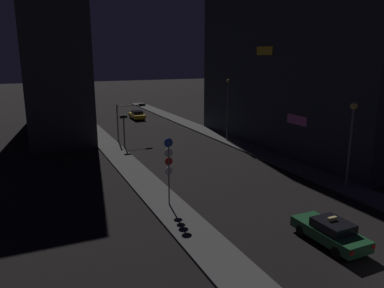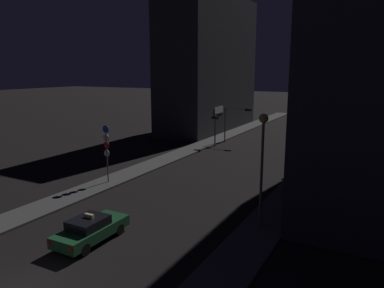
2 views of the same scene
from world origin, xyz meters
TOP-DOWN VIEW (x-y plane):
  - sidewalk_left at (-7.05, 34.18)m, footprint 2.59×72.37m
  - sidewalk_right at (7.05, 34.18)m, footprint 2.59×72.37m
  - building_facade_left at (-11.90, 43.33)m, footprint 7.20×21.75m
  - building_facade_right at (13.83, 24.74)m, footprint 11.05×29.06m
  - taxi at (-0.70, 5.06)m, footprint 1.85×4.46m
  - far_car at (1.27, 50.00)m, footprint 1.94×4.50m
  - traffic_light_overhead at (-4.10, 34.65)m, footprint 3.59×0.41m
  - traffic_light_left_kerb at (-5.50, 31.58)m, footprint 0.80×0.42m
  - sign_pole_left at (-6.93, 13.64)m, footprint 0.61×0.10m
  - street_lamp_near_block at (6.86, 11.06)m, footprint 0.54×0.54m
  - street_lamp_far_block at (6.74, 29.59)m, footprint 0.36×0.36m

SIDE VIEW (x-z plane):
  - sidewalk_left at x=-7.05m, z-range 0.00..0.15m
  - sidewalk_right at x=7.05m, z-range 0.00..0.15m
  - far_car at x=1.27m, z-range 0.02..1.44m
  - taxi at x=-0.70m, z-range -0.07..1.55m
  - traffic_light_left_kerb at x=-5.50m, z-range 0.82..4.63m
  - sign_pole_left at x=-6.93m, z-range 0.64..5.35m
  - traffic_light_overhead at x=-4.10m, z-range 1.07..5.70m
  - street_lamp_far_block at x=6.74m, z-range 0.75..8.15m
  - street_lamp_near_block at x=6.86m, z-range 1.54..8.22m
  - building_facade_left at x=-11.90m, z-range 0.00..20.27m
  - building_facade_right at x=13.83m, z-range 0.00..23.35m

